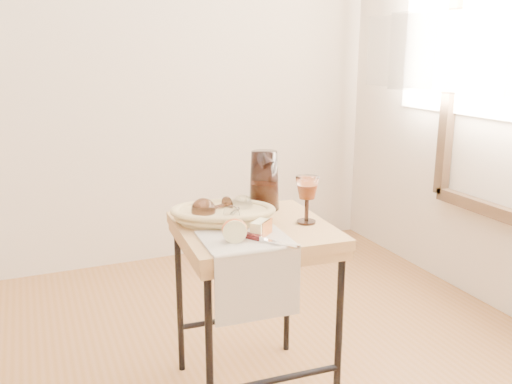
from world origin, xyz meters
name	(u,v)px	position (x,y,z in m)	size (l,w,h in m)	color
wall_back	(58,21)	(0.00, 1.80, 1.35)	(3.60, 0.00, 2.70)	beige
side_table	(254,311)	(0.47, 0.36, 0.32)	(0.50, 0.50, 0.64)	brown
tea_towel	(245,239)	(0.39, 0.24, 0.64)	(0.27, 0.24, 0.01)	beige
bread_basket	(223,215)	(0.39, 0.43, 0.66)	(0.32, 0.22, 0.05)	tan
goblet_lying_a	(214,208)	(0.36, 0.44, 0.69)	(0.14, 0.08, 0.08)	brown
goblet_lying_b	(238,209)	(0.43, 0.41, 0.69)	(0.12, 0.07, 0.07)	white
pitcher	(264,180)	(0.58, 0.53, 0.75)	(0.15, 0.23, 0.26)	black
wine_goblet	(307,200)	(0.65, 0.31, 0.72)	(0.08, 0.08, 0.17)	white
apple_half	(235,230)	(0.35, 0.22, 0.68)	(0.08, 0.04, 0.07)	red
apple_wedge	(260,228)	(0.45, 0.24, 0.67)	(0.07, 0.04, 0.05)	#F2EBAC
table_knife	(266,239)	(0.44, 0.18, 0.65)	(0.21, 0.02, 0.02)	silver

